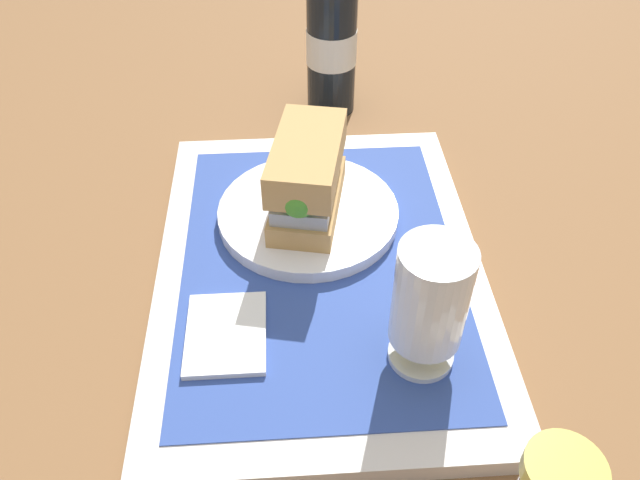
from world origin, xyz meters
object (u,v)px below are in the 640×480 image
Objects in this scene: plate at (308,213)px; beer_glass at (430,303)px; second_bottle at (332,36)px; sandwich at (307,178)px.

beer_glass is at bearing 25.09° from plate.
beer_glass is at bearing 5.57° from second_bottle.
sandwich is 1.12× the size of beer_glass.
second_bottle is (-0.26, 0.04, 0.03)m from sandwich.
beer_glass is at bearing 37.32° from sandwich.
plate is at bearing -9.76° from second_bottle.
beer_glass reaches higher than plate.
plate is 0.71× the size of second_bottle.
second_bottle reaches higher than plate.
second_bottle is (-0.44, -0.04, 0.01)m from beer_glass.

